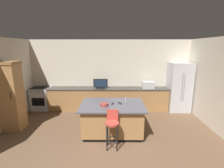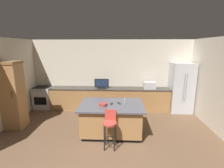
% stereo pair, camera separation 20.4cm
% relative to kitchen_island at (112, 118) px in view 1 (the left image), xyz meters
% --- Properties ---
extents(wall_back, '(7.02, 0.12, 2.84)m').
position_rel_kitchen_island_xyz_m(wall_back, '(-0.13, 2.32, 0.95)').
color(wall_back, beige).
rests_on(wall_back, ground_plane).
extents(wall_right, '(0.12, 4.69, 2.84)m').
position_rel_kitchen_island_xyz_m(wall_right, '(3.18, 0.17, 0.95)').
color(wall_right, beige).
rests_on(wall_right, ground_plane).
extents(counter_back, '(4.84, 0.62, 0.91)m').
position_rel_kitchen_island_xyz_m(counter_back, '(-0.18, 1.94, -0.01)').
color(counter_back, '#9E7042').
rests_on(counter_back, ground_plane).
extents(kitchen_island, '(1.84, 1.27, 0.91)m').
position_rel_kitchen_island_xyz_m(kitchen_island, '(0.00, 0.00, 0.00)').
color(kitchen_island, black).
rests_on(kitchen_island, ground_plane).
extents(refrigerator, '(0.83, 0.77, 1.95)m').
position_rel_kitchen_island_xyz_m(refrigerator, '(2.66, 1.87, 0.51)').
color(refrigerator, '#B7BABF').
rests_on(refrigerator, ground_plane).
extents(range_oven, '(0.72, 0.63, 0.93)m').
position_rel_kitchen_island_xyz_m(range_oven, '(-2.97, 1.94, -0.01)').
color(range_oven, '#B7BABF').
rests_on(range_oven, ground_plane).
extents(cabinet_tower, '(0.69, 0.55, 2.13)m').
position_rel_kitchen_island_xyz_m(cabinet_tower, '(-3.12, 0.22, 0.64)').
color(cabinet_tower, '#9E7042').
rests_on(cabinet_tower, ground_plane).
extents(microwave, '(0.48, 0.36, 0.27)m').
position_rel_kitchen_island_xyz_m(microwave, '(1.43, 1.94, 0.58)').
color(microwave, '#B7BABF').
rests_on(microwave, counter_back).
extents(tv_monitor, '(0.57, 0.16, 0.38)m').
position_rel_kitchen_island_xyz_m(tv_monitor, '(-0.49, 1.89, 0.62)').
color(tv_monitor, black).
rests_on(tv_monitor, counter_back).
extents(sink_faucet_back, '(0.02, 0.02, 0.24)m').
position_rel_kitchen_island_xyz_m(sink_faucet_back, '(-0.28, 2.04, 0.56)').
color(sink_faucet_back, '#B2B2B7').
rests_on(sink_faucet_back, counter_back).
extents(sink_faucet_island, '(0.02, 0.02, 0.22)m').
position_rel_kitchen_island_xyz_m(sink_faucet_island, '(0.38, 0.00, 0.56)').
color(sink_faucet_island, '#B2B2B7').
rests_on(sink_faucet_island, kitchen_island).
extents(bar_stool_center, '(0.34, 0.35, 0.99)m').
position_rel_kitchen_island_xyz_m(bar_stool_center, '(0.00, -0.74, 0.13)').
color(bar_stool_center, '#B23D33').
rests_on(bar_stool_center, ground_plane).
extents(fruit_bowl, '(0.23, 0.23, 0.08)m').
position_rel_kitchen_island_xyz_m(fruit_bowl, '(-0.23, -0.15, 0.49)').
color(fruit_bowl, '#993833').
rests_on(fruit_bowl, kitchen_island).
extents(cell_phone, '(0.10, 0.16, 0.01)m').
position_rel_kitchen_island_xyz_m(cell_phone, '(0.00, 0.03, 0.45)').
color(cell_phone, black).
rests_on(cell_phone, kitchen_island).
extents(tv_remote, '(0.12, 0.17, 0.02)m').
position_rel_kitchen_island_xyz_m(tv_remote, '(0.22, 0.06, 0.46)').
color(tv_remote, black).
rests_on(tv_remote, kitchen_island).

